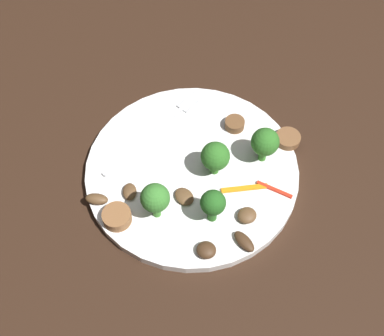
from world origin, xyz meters
The scene contains 18 objects.
ground_plane centered at (0.00, 0.00, 0.00)m, with size 1.40×1.40×0.00m, color black.
plate centered at (0.00, 0.00, 0.01)m, with size 0.27×0.27×0.01m, color white.
fork centered at (0.04, 0.07, 0.01)m, with size 0.18×0.06×0.00m.
broccoli_floret_0 centered at (-0.08, 0.01, 0.05)m, with size 0.03×0.03×0.06m.
broccoli_floret_1 centered at (0.05, -0.07, 0.05)m, with size 0.04×0.04×0.05m.
broccoli_floret_2 centered at (0.01, -0.03, 0.04)m, with size 0.04×0.04×0.05m.
broccoli_floret_3 centered at (-0.05, -0.05, 0.05)m, with size 0.03×0.03×0.05m.
sausage_slice_0 centered at (-0.10, 0.05, 0.02)m, with size 0.03×0.03×0.01m, color brown.
sausage_slice_1 centered at (0.08, -0.02, 0.02)m, with size 0.03×0.03×0.01m, color brown.
sausage_slice_2 centered at (0.09, -0.10, 0.02)m, with size 0.03×0.03×0.01m, color brown.
mushroom_0 centered at (-0.10, -0.06, 0.02)m, with size 0.02×0.02×0.01m, color #422B19.
mushroom_1 centered at (-0.04, -0.01, 0.02)m, with size 0.03×0.02×0.01m, color brown.
mushroom_2 centered at (-0.04, -0.09, 0.02)m, with size 0.02×0.02×0.01m, color brown.
mushroom_3 centered at (-0.09, 0.08, 0.02)m, with size 0.03×0.01×0.01m, color brown.
mushroom_4 centered at (-0.07, -0.10, 0.02)m, with size 0.03×0.01×0.01m, color #422B19.
mushroom_5 centered at (-0.07, 0.05, 0.02)m, with size 0.02×0.02×0.01m, color brown.
pepper_strip_0 centered at (0.00, -0.07, 0.01)m, with size 0.06×0.01×0.00m, color orange.
pepper_strip_1 centered at (0.01, -0.11, 0.01)m, with size 0.05×0.00×0.00m, color red.
Camera 1 is at (-0.32, -0.15, 0.55)m, focal length 47.04 mm.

